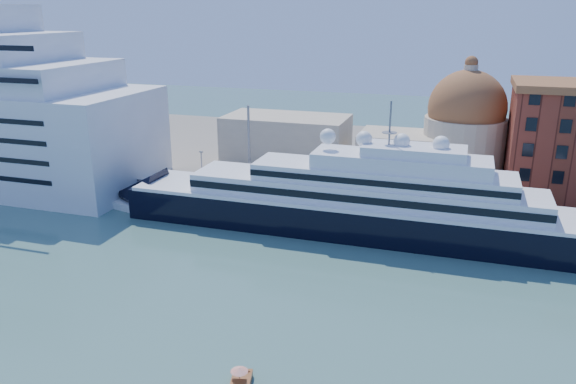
% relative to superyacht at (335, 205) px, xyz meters
% --- Properties ---
extents(ground, '(400.00, 400.00, 0.00)m').
position_rel_superyacht_xyz_m(ground, '(-0.76, -23.00, -4.90)').
color(ground, '#3C685E').
rests_on(ground, ground).
extents(quay, '(180.00, 10.00, 2.50)m').
position_rel_superyacht_xyz_m(quay, '(-0.76, 11.00, -3.65)').
color(quay, gray).
rests_on(quay, ground).
extents(land, '(260.00, 72.00, 2.00)m').
position_rel_superyacht_xyz_m(land, '(-0.76, 52.00, -3.90)').
color(land, slate).
rests_on(land, ground).
extents(quay_fence, '(180.00, 0.10, 1.20)m').
position_rel_superyacht_xyz_m(quay_fence, '(-0.76, 6.50, -1.80)').
color(quay_fence, slate).
rests_on(quay_fence, quay).
extents(superyacht, '(94.99, 13.17, 28.39)m').
position_rel_superyacht_xyz_m(superyacht, '(0.00, 0.00, 0.00)').
color(superyacht, black).
rests_on(superyacht, ground).
extents(service_barge, '(13.11, 7.09, 2.81)m').
position_rel_superyacht_xyz_m(service_barge, '(-39.55, -2.33, -4.09)').
color(service_barge, white).
rests_on(service_barge, ground).
extents(church, '(66.00, 18.00, 25.50)m').
position_rel_superyacht_xyz_m(church, '(5.63, 34.72, 6.01)').
color(church, beige).
rests_on(church, land).
extents(lamp_posts, '(120.80, 2.40, 18.00)m').
position_rel_superyacht_xyz_m(lamp_posts, '(-13.43, 9.27, 4.94)').
color(lamp_posts, slate).
rests_on(lamp_posts, quay).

